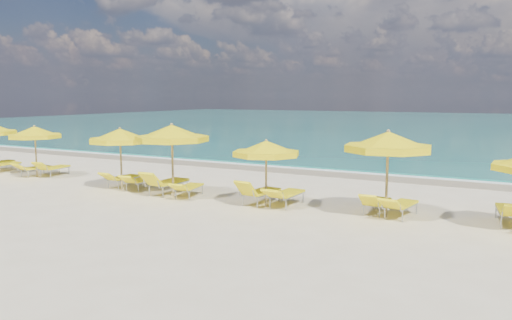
% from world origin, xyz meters
% --- Properties ---
extents(ground_plane, '(120.00, 120.00, 0.00)m').
position_xyz_m(ground_plane, '(0.00, 0.00, 0.00)').
color(ground_plane, beige).
extents(ocean, '(120.00, 80.00, 0.30)m').
position_xyz_m(ocean, '(0.00, 48.00, 0.00)').
color(ocean, '#126A60').
rests_on(ocean, ground).
extents(wet_sand_band, '(120.00, 2.60, 0.01)m').
position_xyz_m(wet_sand_band, '(0.00, 7.40, 0.00)').
color(wet_sand_band, tan).
rests_on(wet_sand_band, ground).
extents(foam_line, '(120.00, 1.20, 0.03)m').
position_xyz_m(foam_line, '(0.00, 8.20, 0.00)').
color(foam_line, white).
rests_on(foam_line, ground).
extents(whitecap_near, '(14.00, 0.36, 0.05)m').
position_xyz_m(whitecap_near, '(-6.00, 17.00, 0.00)').
color(whitecap_near, white).
rests_on(whitecap_near, ground).
extents(umbrella_1, '(2.61, 2.61, 2.21)m').
position_xyz_m(umbrella_1, '(-9.92, 0.33, 1.88)').
color(umbrella_1, '#9B824D').
rests_on(umbrella_1, ground).
extents(umbrella_2, '(2.92, 2.92, 2.30)m').
position_xyz_m(umbrella_2, '(-4.75, -0.10, 1.96)').
color(umbrella_2, '#9B824D').
rests_on(umbrella_2, ground).
extents(umbrella_3, '(2.92, 2.92, 2.52)m').
position_xyz_m(umbrella_3, '(-2.28, -0.26, 2.15)').
color(umbrella_3, '#9B824D').
rests_on(umbrella_3, ground).
extents(umbrella_4, '(2.24, 2.24, 2.12)m').
position_xyz_m(umbrella_4, '(1.25, -0.19, 1.81)').
color(umbrella_4, '#9B824D').
rests_on(umbrella_4, ground).
extents(umbrella_5, '(2.99, 2.99, 2.50)m').
position_xyz_m(umbrella_5, '(4.86, 0.24, 2.13)').
color(umbrella_5, '#9B824D').
rests_on(umbrella_5, ground).
extents(lounger_0_right, '(0.60, 1.71, 0.67)m').
position_xyz_m(lounger_0_right, '(-12.50, 0.65, 0.20)').
color(lounger_0_right, '#A5A8AD').
rests_on(lounger_0_right, ground).
extents(lounger_1_left, '(0.64, 1.69, 0.67)m').
position_xyz_m(lounger_1_left, '(-10.29, 0.54, 0.20)').
color(lounger_1_left, '#A5A8AD').
rests_on(lounger_1_left, ground).
extents(lounger_1_right, '(0.81, 1.78, 0.74)m').
position_xyz_m(lounger_1_right, '(-9.53, 0.90, 0.21)').
color(lounger_1_right, '#A5A8AD').
rests_on(lounger_1_right, ground).
extents(lounger_2_left, '(0.59, 1.70, 0.68)m').
position_xyz_m(lounger_2_left, '(-5.12, 0.36, 0.20)').
color(lounger_2_left, '#A5A8AD').
rests_on(lounger_2_left, ground).
extents(lounger_2_right, '(0.79, 1.73, 0.67)m').
position_xyz_m(lounger_2_right, '(-4.20, 0.25, 0.20)').
color(lounger_2_right, '#A5A8AD').
rests_on(lounger_2_right, ground).
extents(lounger_3_left, '(0.74, 1.99, 0.94)m').
position_xyz_m(lounger_3_left, '(-2.72, 0.02, 0.25)').
color(lounger_3_left, '#A5A8AD').
rests_on(lounger_3_left, ground).
extents(lounger_3_right, '(0.83, 1.76, 0.64)m').
position_xyz_m(lounger_3_right, '(-1.77, -0.05, 0.20)').
color(lounger_3_right, '#A5A8AD').
rests_on(lounger_3_right, ground).
extents(lounger_4_left, '(0.84, 1.86, 0.89)m').
position_xyz_m(lounger_4_left, '(0.89, 0.13, 0.23)').
color(lounger_4_left, '#A5A8AD').
rests_on(lounger_4_left, ground).
extents(lounger_4_right, '(0.69, 1.92, 0.72)m').
position_xyz_m(lounger_4_right, '(1.74, 0.27, 0.22)').
color(lounger_4_right, '#A5A8AD').
rests_on(lounger_4_right, ground).
extents(lounger_5_left, '(0.60, 1.61, 0.72)m').
position_xyz_m(lounger_5_left, '(4.49, 0.64, 0.20)').
color(lounger_5_left, '#A5A8AD').
rests_on(lounger_5_left, ground).
extents(lounger_5_right, '(0.83, 1.80, 0.70)m').
position_xyz_m(lounger_5_right, '(5.21, 0.51, 0.21)').
color(lounger_5_right, '#A5A8AD').
rests_on(lounger_5_right, ground).
extents(lounger_6_left, '(0.89, 1.96, 0.80)m').
position_xyz_m(lounger_6_left, '(8.00, 0.98, 0.23)').
color(lounger_6_left, '#A5A8AD').
rests_on(lounger_6_left, ground).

